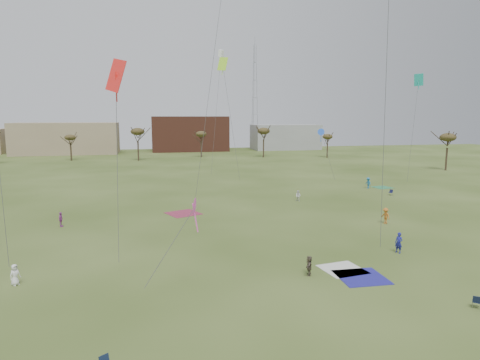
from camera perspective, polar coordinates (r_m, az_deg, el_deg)
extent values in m
plane|color=#334816|center=(33.23, 4.49, -12.50)|extent=(260.00, 260.00, 0.00)
imported|color=white|center=(34.66, -28.25, -11.28)|extent=(0.87, 0.89, 1.54)
imported|color=navy|center=(39.98, 20.76, -7.98)|extent=(0.71, 0.80, 1.85)
imported|color=brown|center=(32.94, 9.37, -11.38)|extent=(0.97, 1.47, 1.52)
imported|color=#BB6923|center=(50.09, 19.15, -4.61)|extent=(0.98, 1.32, 1.82)
imported|color=#AC47A5|center=(50.07, -23.17, -4.95)|extent=(0.49, 1.00, 1.64)
imported|color=white|center=(60.36, 7.91, -2.15)|extent=(0.94, 0.94, 1.54)
imported|color=#226A9C|center=(73.69, 17.01, -0.38)|extent=(0.90, 1.30, 1.85)
cube|color=#242293|center=(33.62, 16.14, -12.57)|extent=(3.57, 3.57, 0.03)
cube|color=white|center=(34.82, 13.77, -11.72)|extent=(3.51, 3.51, 0.03)
cube|color=#922D48|center=(52.88, -7.71, -4.53)|extent=(4.84, 4.84, 0.03)
cube|color=#318754|center=(75.44, 18.75, -0.96)|extent=(3.35, 3.35, 0.03)
cube|color=#15213A|center=(22.40, -17.98, -22.17)|extent=(0.48, 0.39, 0.44)
cube|color=#141D37|center=(31.30, 29.48, -14.18)|extent=(0.70, 0.70, 0.04)
cube|color=#141D37|center=(31.00, 29.52, -13.95)|extent=(0.47, 0.42, 0.44)
cube|color=#15183B|center=(68.36, 19.77, -1.62)|extent=(0.70, 0.70, 0.04)
cube|color=#15183B|center=(68.53, 19.85, -1.40)|extent=(0.41, 0.47, 0.44)
cube|color=#1BA6A2|center=(77.77, 23.11, 12.40)|extent=(1.03, 1.03, 2.03)
cube|color=#1BA6A2|center=(77.72, 23.08, 11.88)|extent=(0.08, 0.08, 1.83)
cylinder|color=#4C4C51|center=(77.08, 22.42, 6.11)|extent=(1.29, 0.38, 17.11)
cube|color=#96D824|center=(72.27, -2.38, 15.49)|extent=(1.16, 1.16, 2.27)
cube|color=#96D824|center=(72.17, -2.37, 14.86)|extent=(0.08, 0.08, 2.05)
cylinder|color=#4C4C51|center=(72.40, -1.16, 7.66)|extent=(3.14, 0.79, 19.72)
cone|color=blue|center=(73.77, 10.95, 6.43)|extent=(1.18, 0.09, 1.18)
cube|color=blue|center=(73.80, 10.94, 5.85)|extent=(0.08, 0.08, 1.92)
cylinder|color=#4C4C51|center=(74.71, 11.87, 3.18)|extent=(2.98, 0.22, 8.45)
cube|color=white|center=(84.56, -2.60, 16.81)|extent=(0.76, 0.76, 1.30)
cube|color=white|center=(84.45, -2.59, 16.30)|extent=(0.08, 0.08, 1.95)
cylinder|color=#4C4C51|center=(82.15, -3.27, 8.95)|extent=(2.62, 2.75, 23.12)
cube|color=red|center=(33.28, -16.51, 13.45)|extent=(1.22, 1.22, 2.40)
cube|color=red|center=(33.21, -16.45, 12.01)|extent=(0.08, 0.08, 2.16)
cylinder|color=#4C4C51|center=(32.91, -16.32, 1.24)|extent=(0.35, 1.03, 14.07)
cone|color=#E046AB|center=(28.26, -6.11, -3.61)|extent=(1.22, 0.09, 1.22)
cube|color=#E046AB|center=(28.43, -6.09, -5.14)|extent=(0.08, 0.08, 1.99)
cylinder|color=#4C4C51|center=(28.38, -9.48, -8.96)|extent=(3.53, 0.89, 5.12)
cylinder|color=#4C4C51|center=(51.42, -4.30, 11.15)|extent=(3.65, 1.69, 26.72)
cylinder|color=#4C4C51|center=(35.51, 19.15, 10.77)|extent=(1.65, 1.92, 25.37)
cylinder|color=#3A2B1E|center=(123.85, -21.97, 3.45)|extent=(0.40, 0.40, 4.32)
ellipsoid|color=#473D1E|center=(123.59, -22.08, 5.38)|extent=(3.02, 3.02, 1.58)
cylinder|color=#3A2B1E|center=(118.07, -13.65, 3.88)|extent=(0.40, 0.40, 5.40)
ellipsoid|color=#473D1E|center=(117.77, -13.74, 6.41)|extent=(3.78, 3.78, 1.98)
cylinder|color=#3A2B1E|center=(124.94, -5.29, 4.16)|extent=(0.40, 0.40, 4.68)
ellipsoid|color=#473D1E|center=(124.68, -5.32, 6.24)|extent=(3.28, 3.28, 1.72)
cylinder|color=#3A2B1E|center=(124.49, 3.21, 4.31)|extent=(0.40, 0.40, 5.28)
ellipsoid|color=#473D1E|center=(124.21, 3.23, 6.66)|extent=(3.70, 3.70, 1.94)
cylinder|color=#3A2B1E|center=(125.89, 11.76, 3.94)|extent=(0.40, 0.40, 4.20)
ellipsoid|color=#473D1E|center=(125.64, 11.82, 5.79)|extent=(2.94, 2.94, 1.54)
cylinder|color=#3A2B1E|center=(104.81, 26.23, 2.56)|extent=(0.40, 0.40, 5.04)
ellipsoid|color=#473D1E|center=(104.49, 26.40, 5.22)|extent=(3.53, 3.53, 1.85)
cube|color=#937F60|center=(147.14, -22.47, 5.26)|extent=(32.00, 14.00, 10.00)
cube|color=brown|center=(150.44, -6.90, 6.28)|extent=(26.00, 16.00, 12.00)
cube|color=gray|center=(155.77, 6.18, 5.82)|extent=(24.00, 12.00, 9.00)
cylinder|color=#9EA3A8|center=(159.89, 2.30, 11.13)|extent=(0.16, 0.16, 38.00)
cylinder|color=#9EA3A8|center=(160.31, 1.75, 11.13)|extent=(0.16, 0.16, 38.00)
cylinder|color=#9EA3A8|center=(158.80, 1.89, 11.15)|extent=(0.16, 0.16, 38.00)
cylinder|color=#9EA3A8|center=(161.87, 2.02, 18.41)|extent=(0.10, 0.10, 3.00)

